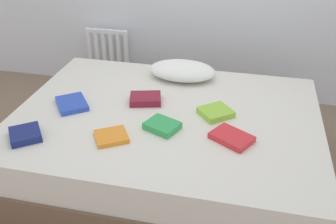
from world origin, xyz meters
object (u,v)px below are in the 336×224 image
Objects in this scene: textbook_red at (232,137)px; textbook_blue at (72,104)px; pillow at (182,70)px; textbook_navy at (25,135)px; textbook_maroon at (145,99)px; textbook_orange at (111,137)px; textbook_lime at (216,112)px; textbook_green at (162,126)px; bed at (166,145)px; radiator at (108,55)px.

textbook_red is 0.98× the size of textbook_blue.
pillow is at bearing 95.65° from textbook_blue.
textbook_navy is 0.77× the size of textbook_blue.
textbook_navy is at bearing -126.61° from pillow.
textbook_red reaches higher than textbook_blue.
textbook_maroon reaches higher than textbook_blue.
textbook_orange is at bearing -137.57° from textbook_red.
textbook_maroon is (-0.61, 0.32, 0.01)m from textbook_red.
textbook_green is (-0.30, -0.23, 0.00)m from textbook_lime.
textbook_maroon is at bearing -111.63° from pillow.
pillow is 2.43× the size of textbook_maroon.
textbook_navy is (-1.18, -0.24, 0.00)m from textbook_red.
radiator reaches higher than bed.
textbook_orange is at bearing 175.55° from textbook_lime.
radiator is at bearing 107.64° from textbook_maroon.
textbook_red is at bearing -59.39° from pillow.
pillow is at bearing 115.05° from textbook_green.
bed is at bearing 84.83° from textbook_navy.
radiator is at bearing 153.24° from textbook_blue.
textbook_navy reaches higher than textbook_green.
textbook_lime is at bearing -44.35° from radiator.
textbook_red is 0.29m from textbook_lime.
textbook_maroon is 0.35m from textbook_green.
bed is at bearing -54.28° from radiator.
textbook_blue is (-0.64, -0.05, 0.27)m from bed.
textbook_lime is 1.04× the size of textbook_navy.
radiator is 2.88× the size of textbook_orange.
bed is 3.84× the size of radiator.
bed is at bearing 57.25° from textbook_blue.
bed is 8.76× the size of textbook_red.
textbook_orange is 1.00× the size of textbook_navy.
bed is 0.33m from textbook_green.
textbook_maroon is (-0.49, 0.06, 0.00)m from textbook_lime.
textbook_orange is 0.77× the size of textbook_blue.
textbook_red is 1.22× the size of textbook_lime.
bed is 9.64× the size of textbook_maroon.
textbook_orange is at bearing -68.36° from radiator.
textbook_red is 0.69m from textbook_maroon.
textbook_blue is at bearing 145.85° from textbook_lime.
textbook_red reaches higher than bed.
textbook_navy is at bearing -137.47° from textbook_red.
textbook_green is at bearing -88.31° from pillow.
textbook_navy is at bearing -148.48° from bed.
textbook_blue is at bearing -175.79° from bed.
radiator is 1.93m from textbook_red.
bed is 0.35m from textbook_maroon.
textbook_green reaches higher than bed.
textbook_blue is (0.10, 0.41, -0.01)m from textbook_navy.
textbook_maroon is (0.69, -1.09, 0.18)m from radiator.
pillow is 0.92m from textbook_orange.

